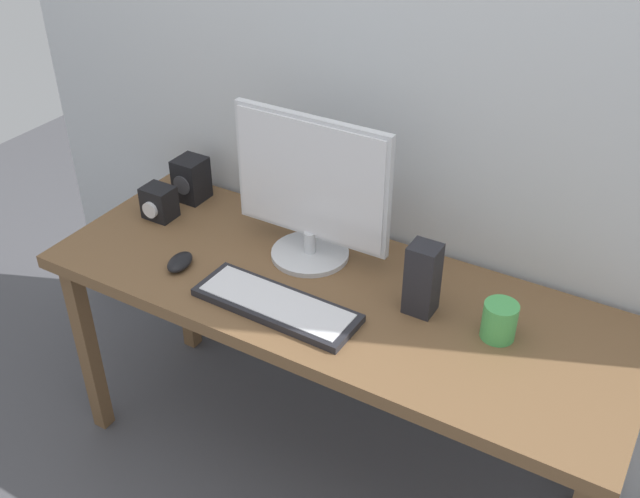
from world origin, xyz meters
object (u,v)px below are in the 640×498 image
object	(u,v)px
monitor	(311,190)
mouse	(180,262)
speaker_left	(191,179)
coffee_mug	(499,321)
speaker_right	(422,279)
keyboard_primary	(276,305)
audio_controller	(159,203)
desk	(333,308)

from	to	relation	value
monitor	mouse	distance (m)	0.44
speaker_left	coffee_mug	size ratio (longest dim) A/B	1.42
monitor	speaker_right	world-z (taller)	monitor
speaker_left	keyboard_primary	bearing A→B (deg)	-32.14
monitor	speaker_right	bearing A→B (deg)	-11.78
speaker_right	audio_controller	xyz separation A→B (m)	(-0.93, 0.02, -0.05)
desk	speaker_left	distance (m)	0.71
monitor	audio_controller	xyz separation A→B (m)	(-0.54, -0.06, -0.17)
speaker_right	speaker_left	world-z (taller)	speaker_right
audio_controller	speaker_left	bearing A→B (deg)	84.89
keyboard_primary	coffee_mug	distance (m)	0.59
audio_controller	speaker_right	bearing A→B (deg)	-1.24
coffee_mug	keyboard_primary	bearing A→B (deg)	-161.08
audio_controller	mouse	bearing A→B (deg)	-38.52
desk	coffee_mug	size ratio (longest dim) A/B	16.55
monitor	keyboard_primary	world-z (taller)	monitor
mouse	audio_controller	size ratio (longest dim) A/B	0.98
audio_controller	desk	bearing A→B (deg)	-4.61
keyboard_primary	speaker_right	xyz separation A→B (m)	(0.34, 0.19, 0.09)
coffee_mug	monitor	bearing A→B (deg)	172.42
desk	mouse	world-z (taller)	mouse
desk	coffee_mug	distance (m)	0.49
speaker_right	audio_controller	world-z (taller)	speaker_right
desk	monitor	world-z (taller)	monitor
audio_controller	coffee_mug	world-z (taller)	audio_controller
audio_controller	coffee_mug	size ratio (longest dim) A/B	1.04
desk	coffee_mug	bearing A→B (deg)	4.28
desk	keyboard_primary	distance (m)	0.20
desk	speaker_right	xyz separation A→B (m)	(0.25, 0.03, 0.18)
speaker_right	speaker_left	xyz separation A→B (m)	(-0.92, 0.17, -0.03)
mouse	coffee_mug	bearing A→B (deg)	-1.95
monitor	audio_controller	bearing A→B (deg)	-173.47
keyboard_primary	speaker_left	size ratio (longest dim) A/B	3.23
mouse	speaker_left	distance (m)	0.41
speaker_right	speaker_left	bearing A→B (deg)	169.39
desk	mouse	size ratio (longest dim) A/B	16.13
desk	monitor	xyz separation A→B (m)	(-0.14, 0.12, 0.29)
monitor	mouse	size ratio (longest dim) A/B	4.67
keyboard_primary	speaker_left	world-z (taller)	speaker_left
speaker_right	monitor	bearing A→B (deg)	168.22
speaker_right	keyboard_primary	bearing A→B (deg)	-150.73
keyboard_primary	mouse	size ratio (longest dim) A/B	4.48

